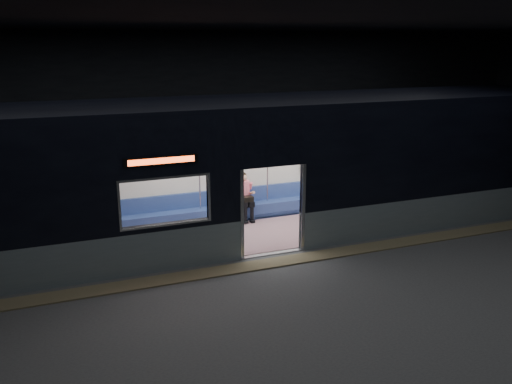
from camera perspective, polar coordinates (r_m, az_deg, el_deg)
station_floor at (r=11.54m, az=3.80°, el=-8.39°), size 24.00×14.00×0.01m
station_envelope at (r=10.60m, az=4.16°, el=10.05°), size 24.00×14.00×5.00m
tactile_strip at (r=11.99m, az=2.67°, el=-7.32°), size 22.80×0.50×0.03m
metro_car at (r=13.19m, az=-0.77°, el=3.19°), size 18.00×3.04×3.35m
passenger at (r=14.46m, az=-1.25°, el=-0.14°), size 0.39×0.64×1.28m
handbag at (r=14.31m, az=-0.87°, el=-0.72°), size 0.30×0.27×0.13m
transit_map at (r=15.50m, az=6.61°, el=3.65°), size 1.07×0.03×0.70m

